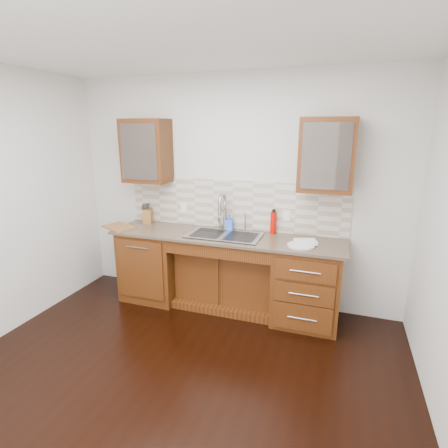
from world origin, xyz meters
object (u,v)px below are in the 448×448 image
(water_bottle, at_px, (273,223))
(plate, at_px, (301,245))
(soap_bottle, at_px, (229,222))
(cutting_board, at_px, (119,227))
(knife_block, at_px, (148,216))

(water_bottle, xyz_separation_m, plate, (0.36, -0.36, -0.12))
(soap_bottle, height_order, water_bottle, water_bottle)
(cutting_board, bearing_deg, water_bottle, 11.25)
(soap_bottle, distance_m, cutting_board, 1.37)
(soap_bottle, xyz_separation_m, plate, (0.89, -0.33, -0.09))
(soap_bottle, relative_size, cutting_board, 0.51)
(water_bottle, distance_m, knife_block, 1.62)
(knife_block, height_order, cutting_board, knife_block)
(water_bottle, height_order, knife_block, water_bottle)
(water_bottle, relative_size, cutting_board, 0.66)
(water_bottle, relative_size, knife_block, 1.38)
(knife_block, bearing_deg, soap_bottle, -18.50)
(water_bottle, xyz_separation_m, knife_block, (-1.62, -0.06, -0.03))
(knife_block, distance_m, cutting_board, 0.40)
(soap_bottle, relative_size, water_bottle, 0.77)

